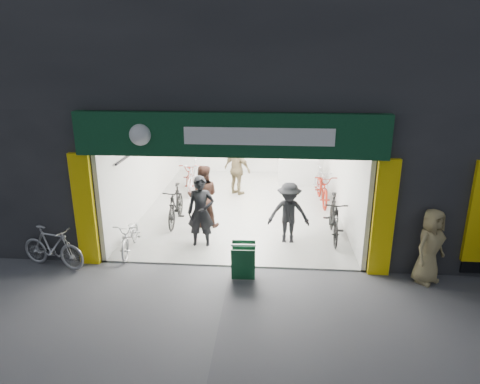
# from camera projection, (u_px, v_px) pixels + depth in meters

# --- Properties ---
(ground) EXTENTS (60.00, 60.00, 0.00)m
(ground) POSITION_uv_depth(u_px,v_px,m) (231.00, 267.00, 9.70)
(ground) COLOR #56565B
(ground) RESTS_ON ground
(building) EXTENTS (17.00, 10.27, 8.00)m
(building) POSITION_uv_depth(u_px,v_px,m) (276.00, 63.00, 13.01)
(building) COLOR #232326
(building) RESTS_ON ground
(bike_left_front) EXTENTS (0.71, 1.65, 0.84)m
(bike_left_front) POSITION_uv_depth(u_px,v_px,m) (130.00, 236.00, 10.33)
(bike_left_front) COLOR #B6B7BB
(bike_left_front) RESTS_ON ground
(bike_left_midfront) EXTENTS (0.54, 1.84, 1.10)m
(bike_left_midfront) POSITION_uv_depth(u_px,v_px,m) (176.00, 205.00, 12.00)
(bike_left_midfront) COLOR black
(bike_left_midfront) RESTS_ON ground
(bike_left_midback) EXTENTS (0.93, 2.05, 1.04)m
(bike_left_midback) POSITION_uv_depth(u_px,v_px,m) (191.00, 176.00, 14.99)
(bike_left_midback) COLOR maroon
(bike_left_midback) RESTS_ON ground
(bike_left_back) EXTENTS (0.61, 1.92, 1.14)m
(bike_left_back) POSITION_uv_depth(u_px,v_px,m) (194.00, 177.00, 14.66)
(bike_left_back) COLOR silver
(bike_left_back) RESTS_ON ground
(bike_right_front) EXTENTS (0.62, 1.94, 1.15)m
(bike_right_front) POSITION_uv_depth(u_px,v_px,m) (334.00, 218.00, 11.00)
(bike_right_front) COLOR black
(bike_right_front) RESTS_ON ground
(bike_right_mid) EXTENTS (0.76, 1.98, 1.03)m
(bike_right_mid) POSITION_uv_depth(u_px,v_px,m) (323.00, 188.00, 13.63)
(bike_right_mid) COLOR maroon
(bike_right_mid) RESTS_ON ground
(bike_right_back) EXTENTS (0.72, 1.77, 1.03)m
(bike_right_back) POSITION_uv_depth(u_px,v_px,m) (321.00, 183.00, 14.12)
(bike_right_back) COLOR #AAAAAE
(bike_right_back) RESTS_ON ground
(parked_bike) EXTENTS (1.69, 0.85, 0.98)m
(parked_bike) POSITION_uv_depth(u_px,v_px,m) (53.00, 247.00, 9.57)
(parked_bike) COLOR #B4B4B9
(parked_bike) RESTS_ON ground
(customer_a) EXTENTS (0.68, 0.45, 1.82)m
(customer_a) POSITION_uv_depth(u_px,v_px,m) (201.00, 212.00, 10.47)
(customer_a) COLOR black
(customer_a) RESTS_ON ground
(customer_b) EXTENTS (0.93, 0.76, 1.77)m
(customer_b) POSITION_uv_depth(u_px,v_px,m) (203.00, 197.00, 11.68)
(customer_b) COLOR #362018
(customer_b) RESTS_ON ground
(customer_c) EXTENTS (1.05, 0.61, 1.61)m
(customer_c) POSITION_uv_depth(u_px,v_px,m) (289.00, 214.00, 10.67)
(customer_c) COLOR black
(customer_c) RESTS_ON ground
(customer_d) EXTENTS (1.12, 0.95, 1.80)m
(customer_d) POSITION_uv_depth(u_px,v_px,m) (237.00, 170.00, 14.30)
(customer_d) COLOR olive
(customer_d) RESTS_ON ground
(pedestrian_near) EXTENTS (0.95, 0.90, 1.63)m
(pedestrian_near) POSITION_uv_depth(u_px,v_px,m) (430.00, 246.00, 8.85)
(pedestrian_near) COLOR #978557
(pedestrian_near) RESTS_ON ground
(sandwich_board) EXTENTS (0.53, 0.53, 0.78)m
(sandwich_board) POSITION_uv_depth(u_px,v_px,m) (243.00, 261.00, 9.07)
(sandwich_board) COLOR #0F3F21
(sandwich_board) RESTS_ON ground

